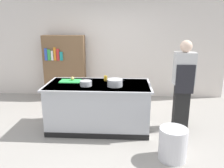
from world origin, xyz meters
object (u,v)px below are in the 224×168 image
(onion, at_px, (72,78))
(stock_pot, at_px, (115,83))
(bookshelf, at_px, (65,67))
(person_chef, at_px, (183,83))
(juice_cup, at_px, (106,78))
(mixing_bowl, at_px, (86,83))
(trash_bin, at_px, (173,144))

(onion, bearing_deg, stock_pot, -19.81)
(stock_pot, height_order, bookshelf, bookshelf)
(person_chef, bearing_deg, juice_cup, 70.06)
(mixing_bowl, xyz_separation_m, trash_bin, (1.45, -0.85, -0.70))
(stock_pot, distance_m, trash_bin, 1.45)
(onion, relative_size, bookshelf, 0.04)
(onion, height_order, trash_bin, onion)
(juice_cup, height_order, bookshelf, bookshelf)
(stock_pot, height_order, juice_cup, stock_pot)
(onion, height_order, juice_cup, juice_cup)
(trash_bin, distance_m, person_chef, 1.32)
(onion, xyz_separation_m, stock_pot, (0.86, -0.31, 0.01))
(onion, xyz_separation_m, mixing_bowl, (0.32, -0.32, -0.01))
(mixing_bowl, relative_size, juice_cup, 2.17)
(stock_pot, xyz_separation_m, trash_bin, (0.92, -0.86, -0.71))
(onion, bearing_deg, trash_bin, -33.29)
(stock_pot, bearing_deg, onion, 160.19)
(mixing_bowl, bearing_deg, bookshelf, 115.16)
(juice_cup, bearing_deg, stock_pot, -61.99)
(bookshelf, bearing_deg, stock_pot, -53.15)
(onion, xyz_separation_m, trash_bin, (1.78, -1.17, -0.70))
(stock_pot, bearing_deg, bookshelf, 126.85)
(person_chef, bearing_deg, onion, 73.93)
(juice_cup, xyz_separation_m, bookshelf, (-1.24, 1.54, -0.10))
(onion, bearing_deg, juice_cup, 6.69)
(trash_bin, distance_m, bookshelf, 3.70)
(stock_pot, bearing_deg, person_chef, 10.10)
(stock_pot, bearing_deg, juice_cup, 118.01)
(trash_bin, bearing_deg, bookshelf, 130.33)
(onion, relative_size, juice_cup, 0.71)
(stock_pot, xyz_separation_m, mixing_bowl, (-0.53, -0.01, -0.02))
(mixing_bowl, distance_m, juice_cup, 0.52)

